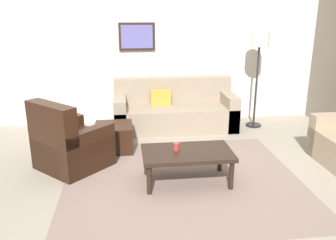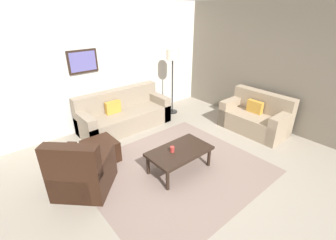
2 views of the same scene
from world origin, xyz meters
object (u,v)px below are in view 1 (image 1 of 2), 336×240
Objects in this scene: framed_artwork at (137,37)px; couch_main at (174,111)px; coffee_table at (187,155)px; ottoman at (114,137)px; lamp_standing at (259,49)px; cup at (176,147)px; armchair_leather at (69,147)px.

couch_main is at bearing -32.48° from framed_artwork.
framed_artwork reaches higher than coffee_table.
lamp_standing is (2.52, 0.85, 1.21)m from ottoman.
cup is 0.15× the size of framed_artwork.
armchair_leather reaches higher than couch_main.
framed_artwork reaches higher than lamp_standing.
couch_main is at bearing 42.78° from ottoman.
framed_artwork is at bearing 100.86° from coffee_table.
ottoman is at bearing -161.30° from lamp_standing.
armchair_leather is 11.60× the size of cup.
framed_artwork is (-0.62, 0.40, 1.29)m from couch_main.
lamp_standing is 2.16m from framed_artwork.
couch_main is 3.81× the size of ottoman.
framed_artwork is at bearing 72.44° from ottoman.
ottoman is 0.87× the size of framed_artwork.
lamp_standing is (1.73, 1.98, 0.95)m from cup.
framed_artwork reaches higher than couch_main.
lamp_standing is at bearing 51.63° from coffee_table.
ottoman is (-1.06, -0.98, -0.10)m from couch_main.
armchair_leather is 3.60m from lamp_standing.
couch_main is 3.32× the size of framed_artwork.
couch_main is 21.87× the size of cup.
cup is (1.38, -0.54, 0.15)m from armchair_leather.
armchair_leather is at bearing -117.37° from framed_artwork.
cup is at bearing 162.25° from coffee_table.
ottoman is 1.50m from coffee_table.
couch_main is at bearing 43.70° from armchair_leather.
couch_main is 1.94× the size of coffee_table.
armchair_leather is 1.48m from cup.
armchair_leather is 2.56m from framed_artwork.
coffee_table is at bearing -51.59° from ottoman.
coffee_table is 2.87m from framed_artwork.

